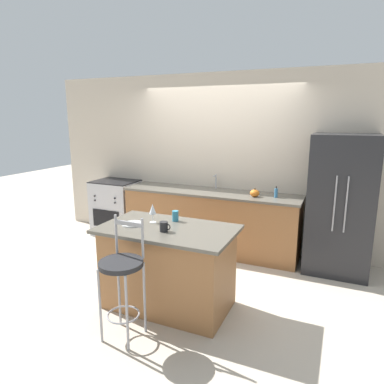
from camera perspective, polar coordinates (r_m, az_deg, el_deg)
The scene contains 14 objects.
ground_plane at distance 5.15m, azimuth 1.51°, elevation -10.90°, with size 18.00×18.00×0.00m, color beige.
wall_back at distance 5.44m, azimuth 4.47°, elevation 5.11°, with size 6.00×0.07×2.70m.
back_counter at distance 5.33m, azimuth 3.12°, elevation -4.73°, with size 2.71×0.70×0.94m.
sink_faucet at distance 5.37m, azimuth 3.97°, elevation 2.03°, with size 0.02×0.13×0.22m.
kitchen_island at distance 3.79m, azimuth -4.00°, elevation -12.33°, with size 1.43×0.84×0.90m.
refrigerator at distance 4.87m, azimuth 23.46°, elevation -1.98°, with size 0.80×0.70×1.83m.
oven_range at distance 6.16m, azimuth -12.47°, elevation -2.55°, with size 0.74×0.62×0.96m.
bar_stool_near at distance 3.28m, azimuth -11.57°, elevation -13.45°, with size 0.40×0.40×1.15m.
dinner_plate at distance 3.77m, azimuth -9.89°, elevation -5.25°, with size 0.23×0.23×0.02m.
wine_glass at distance 3.77m, azimuth -6.59°, elevation -2.88°, with size 0.08×0.08×0.21m.
coffee_mug at distance 3.50m, azimuth -4.69°, elevation -5.76°, with size 0.12×0.09×0.10m.
tumbler_cup at distance 3.83m, azimuth -2.80°, elevation -4.00°, with size 0.07×0.07×0.12m.
pumpkin_decoration at distance 4.90m, azimuth 10.41°, elevation -0.19°, with size 0.13×0.13×0.13m.
soap_bottle at distance 4.92m, azimuth 13.83°, elevation -0.13°, with size 0.05×0.05×0.16m.
Camera 1 is at (1.79, -4.38, 2.04)m, focal length 32.00 mm.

